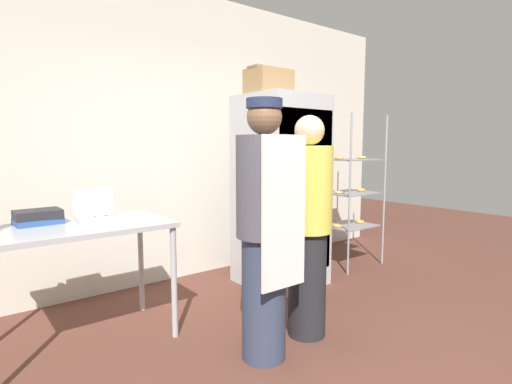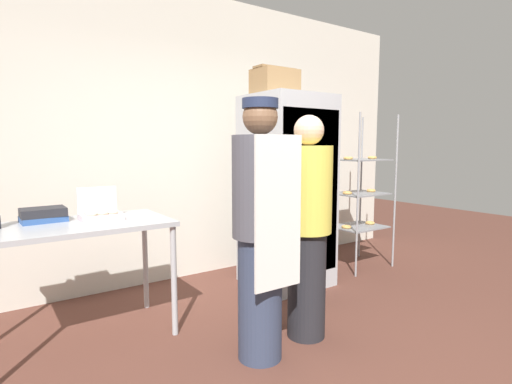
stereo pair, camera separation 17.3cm
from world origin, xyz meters
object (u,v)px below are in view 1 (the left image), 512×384
(cardboard_storage_box, at_px, (269,82))
(person_customer, at_px, (308,226))
(donut_box, at_px, (98,215))
(binder_stack, at_px, (38,217))
(refrigerator, at_px, (281,191))
(baking_rack, at_px, (350,192))
(person_baker, at_px, (265,227))

(cardboard_storage_box, height_order, person_customer, cardboard_storage_box)
(donut_box, xyz_separation_m, binder_stack, (-0.35, 0.17, 0.00))
(cardboard_storage_box, bearing_deg, refrigerator, -38.25)
(binder_stack, bearing_deg, person_customer, -34.74)
(binder_stack, distance_m, cardboard_storage_box, 2.36)
(donut_box, bearing_deg, person_customer, -37.08)
(baking_rack, bearing_deg, person_baker, -154.43)
(donut_box, height_order, person_customer, person_customer)
(baking_rack, bearing_deg, person_customer, -150.14)
(baking_rack, distance_m, donut_box, 2.89)
(refrigerator, relative_size, baking_rack, 1.08)
(baking_rack, distance_m, person_baker, 2.37)
(baking_rack, bearing_deg, refrigerator, 178.66)
(baking_rack, relative_size, person_customer, 1.08)
(refrigerator, relative_size, cardboard_storage_box, 4.53)
(refrigerator, height_order, binder_stack, refrigerator)
(cardboard_storage_box, xyz_separation_m, person_customer, (-0.51, -1.07, -1.20))
(donut_box, bearing_deg, person_baker, -52.32)
(binder_stack, bearing_deg, refrigerator, -2.68)
(refrigerator, bearing_deg, binder_stack, 177.32)
(baking_rack, bearing_deg, binder_stack, 177.76)
(donut_box, height_order, cardboard_storage_box, cardboard_storage_box)
(binder_stack, xyz_separation_m, cardboard_storage_box, (2.08, -0.02, 1.12))
(refrigerator, bearing_deg, person_baker, -135.74)
(cardboard_storage_box, relative_size, person_customer, 0.26)
(donut_box, distance_m, binder_stack, 0.39)
(binder_stack, height_order, person_baker, person_baker)
(person_customer, bearing_deg, donut_box, 142.92)
(baking_rack, xyz_separation_m, cardboard_storage_box, (-1.16, 0.10, 1.17))
(refrigerator, height_order, cardboard_storage_box, cardboard_storage_box)
(cardboard_storage_box, xyz_separation_m, person_baker, (-0.97, -1.13, -1.15))
(binder_stack, height_order, cardboard_storage_box, cardboard_storage_box)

